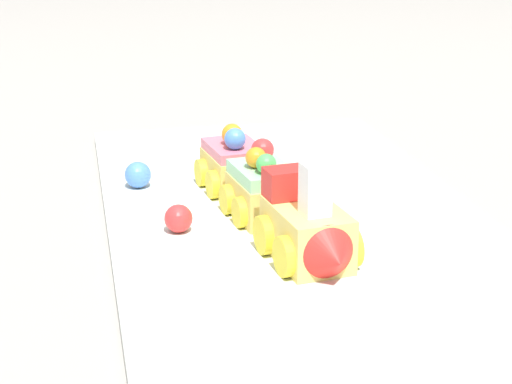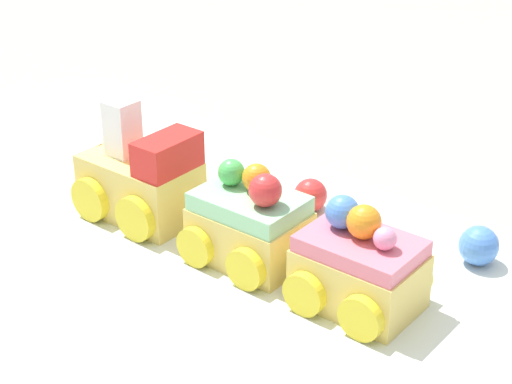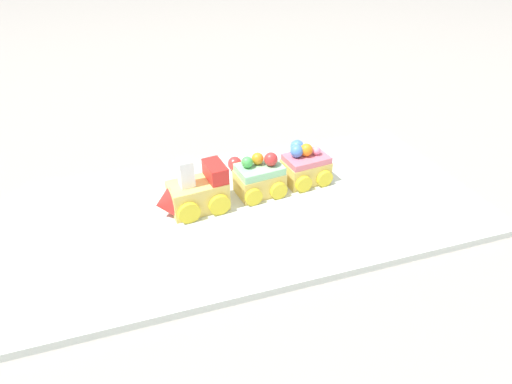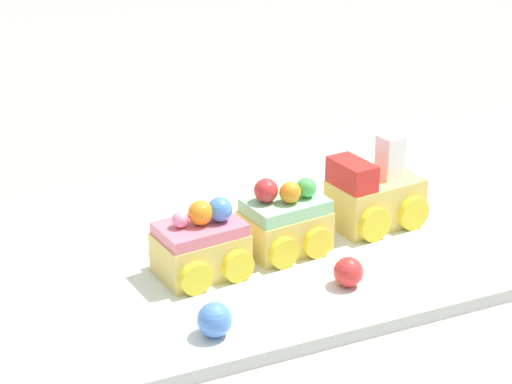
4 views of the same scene
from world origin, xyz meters
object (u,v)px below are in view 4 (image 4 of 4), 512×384
object	(u,v)px
cake_train_locomotive	(380,196)
cake_car_strawberry	(201,246)
gumball_blue	(215,320)
cake_car_mint	(285,222)
gumball_red	(348,272)

from	to	relation	value
cake_train_locomotive	cake_car_strawberry	world-z (taller)	cake_train_locomotive
cake_car_strawberry	gumball_blue	world-z (taller)	cake_car_strawberry
cake_car_strawberry	gumball_blue	xyz separation A→B (m)	(-0.03, -0.10, -0.01)
cake_train_locomotive	cake_car_strawberry	bearing A→B (deg)	-179.93
gumball_blue	cake_train_locomotive	bearing A→B (deg)	28.97
cake_car_mint	gumball_red	distance (m)	0.09
cake_car_mint	cake_car_strawberry	size ratio (longest dim) A/B	1.00
cake_car_strawberry	gumball_red	bearing A→B (deg)	-41.49
cake_car_mint	gumball_blue	bearing A→B (deg)	-143.35
cake_car_mint	cake_car_strawberry	distance (m)	0.09
cake_train_locomotive	cake_car_strawberry	xyz separation A→B (m)	(-0.20, -0.03, -0.00)
gumball_red	cake_car_mint	bearing A→B (deg)	103.41
cake_train_locomotive	gumball_red	distance (m)	0.13
gumball_blue	gumball_red	size ratio (longest dim) A/B	1.07
cake_train_locomotive	gumball_blue	distance (m)	0.25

